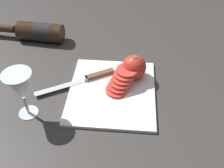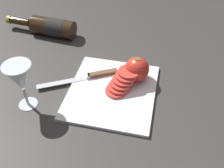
{
  "view_description": "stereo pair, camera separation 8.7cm",
  "coord_description": "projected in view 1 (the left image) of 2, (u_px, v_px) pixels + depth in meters",
  "views": [
    {
      "loc": [
        0.69,
        0.04,
        0.64
      ],
      "look_at": [
        0.05,
        -0.01,
        0.04
      ],
      "focal_mm": 42.0,
      "sensor_mm": 36.0,
      "label": 1
    },
    {
      "loc": [
        0.68,
        0.13,
        0.64
      ],
      "look_at": [
        0.05,
        -0.01,
        0.04
      ],
      "focal_mm": 42.0,
      "sensor_mm": 36.0,
      "label": 2
    }
  ],
  "objects": [
    {
      "name": "wine_bottle",
      "position": [
        38.0,
        32.0,
        1.12
      ],
      "size": [
        0.09,
        0.33,
        0.08
      ],
      "color": "#332314",
      "rests_on": "ground_plane"
    },
    {
      "name": "tomato_slice_stack_near",
      "position": [
        121.0,
        80.0,
        0.89
      ],
      "size": [
        0.13,
        0.11,
        0.06
      ],
      "color": "#D63D33",
      "rests_on": "cutting_board"
    },
    {
      "name": "whole_tomato",
      "position": [
        134.0,
        67.0,
        0.92
      ],
      "size": [
        0.09,
        0.09,
        0.09
      ],
      "color": "red",
      "rests_on": "cutting_board"
    },
    {
      "name": "wine_glass",
      "position": [
        20.0,
        87.0,
        0.76
      ],
      "size": [
        0.09,
        0.09,
        0.16
      ],
      "color": "silver",
      "rests_on": "ground_plane"
    },
    {
      "name": "cutting_board",
      "position": [
        112.0,
        92.0,
        0.9
      ],
      "size": [
        0.32,
        0.29,
        0.01
      ],
      "color": "white",
      "rests_on": "ground_plane"
    },
    {
      "name": "ground_plane",
      "position": [
        117.0,
        82.0,
        0.94
      ],
      "size": [
        3.0,
        3.0,
        0.0
      ],
      "primitive_type": "plane",
      "color": "#383533"
    },
    {
      "name": "knife",
      "position": [
        91.0,
        77.0,
        0.94
      ],
      "size": [
        0.16,
        0.27,
        0.01
      ],
      "rotation": [
        0.0,
        0.0,
        5.21
      ],
      "color": "silver",
      "rests_on": "cutting_board"
    }
  ]
}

